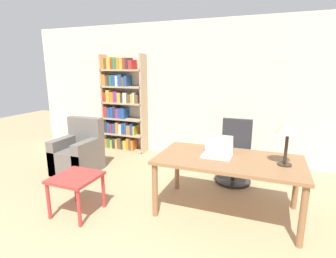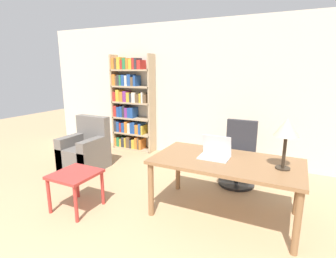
{
  "view_description": "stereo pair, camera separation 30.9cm",
  "coord_description": "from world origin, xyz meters",
  "px_view_note": "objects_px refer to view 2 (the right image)",
  "views": [
    {
      "loc": [
        1.24,
        -0.57,
        1.8
      ],
      "look_at": [
        -0.05,
        2.73,
        0.97
      ],
      "focal_mm": 28.0,
      "sensor_mm": 36.0,
      "label": 1
    },
    {
      "loc": [
        1.52,
        -0.45,
        1.8
      ],
      "look_at": [
        -0.05,
        2.73,
        0.97
      ],
      "focal_mm": 28.0,
      "sensor_mm": 36.0,
      "label": 2
    }
  ],
  "objects_px": {
    "laptop": "(215,153)",
    "armchair": "(86,152)",
    "desk": "(226,166)",
    "side_table_blue": "(75,179)",
    "bookshelf": "(130,105)",
    "office_chair": "(239,157)",
    "table_lamp": "(287,129)"
  },
  "relations": [
    {
      "from": "laptop",
      "to": "armchair",
      "type": "relative_size",
      "value": 0.38
    },
    {
      "from": "desk",
      "to": "side_table_blue",
      "type": "relative_size",
      "value": 3.2
    },
    {
      "from": "desk",
      "to": "laptop",
      "type": "bearing_deg",
      "value": 165.73
    },
    {
      "from": "desk",
      "to": "side_table_blue",
      "type": "distance_m",
      "value": 1.91
    },
    {
      "from": "desk",
      "to": "laptop",
      "type": "height_order",
      "value": "laptop"
    },
    {
      "from": "desk",
      "to": "bookshelf",
      "type": "height_order",
      "value": "bookshelf"
    },
    {
      "from": "laptop",
      "to": "office_chair",
      "type": "distance_m",
      "value": 1.06
    },
    {
      "from": "side_table_blue",
      "to": "desk",
      "type": "bearing_deg",
      "value": 21.81
    },
    {
      "from": "side_table_blue",
      "to": "table_lamp",
      "type": "bearing_deg",
      "value": 16.44
    },
    {
      "from": "desk",
      "to": "table_lamp",
      "type": "bearing_deg",
      "value": -0.04
    },
    {
      "from": "desk",
      "to": "laptop",
      "type": "relative_size",
      "value": 4.84
    },
    {
      "from": "desk",
      "to": "table_lamp",
      "type": "distance_m",
      "value": 0.82
    },
    {
      "from": "office_chair",
      "to": "side_table_blue",
      "type": "height_order",
      "value": "office_chair"
    },
    {
      "from": "laptop",
      "to": "bookshelf",
      "type": "distance_m",
      "value": 3.04
    },
    {
      "from": "office_chair",
      "to": "side_table_blue",
      "type": "relative_size",
      "value": 1.84
    },
    {
      "from": "table_lamp",
      "to": "bookshelf",
      "type": "bearing_deg",
      "value": 150.71
    },
    {
      "from": "desk",
      "to": "office_chair",
      "type": "distance_m",
      "value": 1.06
    },
    {
      "from": "office_chair",
      "to": "side_table_blue",
      "type": "bearing_deg",
      "value": -134.54
    },
    {
      "from": "laptop",
      "to": "side_table_blue",
      "type": "relative_size",
      "value": 0.66
    },
    {
      "from": "office_chair",
      "to": "armchair",
      "type": "height_order",
      "value": "office_chair"
    },
    {
      "from": "side_table_blue",
      "to": "bookshelf",
      "type": "bearing_deg",
      "value": 108.75
    },
    {
      "from": "laptop",
      "to": "office_chair",
      "type": "relative_size",
      "value": 0.36
    },
    {
      "from": "laptop",
      "to": "table_lamp",
      "type": "xyz_separation_m",
      "value": [
        0.77,
        -0.04,
        0.39
      ]
    },
    {
      "from": "desk",
      "to": "side_table_blue",
      "type": "xyz_separation_m",
      "value": [
        -1.76,
        -0.7,
        -0.23
      ]
    },
    {
      "from": "side_table_blue",
      "to": "bookshelf",
      "type": "distance_m",
      "value": 2.72
    },
    {
      "from": "desk",
      "to": "office_chair",
      "type": "bearing_deg",
      "value": 92.62
    },
    {
      "from": "laptop",
      "to": "side_table_blue",
      "type": "xyz_separation_m",
      "value": [
        -1.61,
        -0.74,
        -0.37
      ]
    },
    {
      "from": "bookshelf",
      "to": "office_chair",
      "type": "bearing_deg",
      "value": -16.92
    },
    {
      "from": "table_lamp",
      "to": "office_chair",
      "type": "relative_size",
      "value": 0.56
    },
    {
      "from": "laptop",
      "to": "armchair",
      "type": "xyz_separation_m",
      "value": [
        -2.52,
        0.39,
        -0.47
      ]
    },
    {
      "from": "table_lamp",
      "to": "office_chair",
      "type": "bearing_deg",
      "value": 122.96
    },
    {
      "from": "side_table_blue",
      "to": "armchair",
      "type": "xyz_separation_m",
      "value": [
        -0.91,
        1.14,
        -0.11
      ]
    }
  ]
}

